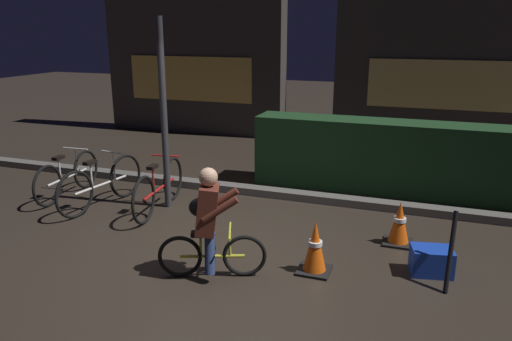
{
  "coord_description": "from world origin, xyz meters",
  "views": [
    {
      "loc": [
        2.23,
        -5.04,
        2.64
      ],
      "look_at": [
        0.2,
        0.6,
        0.9
      ],
      "focal_mm": 34.6,
      "sensor_mm": 36.0,
      "label": 1
    }
  ],
  "objects_px": {
    "street_post": "(164,116)",
    "blue_crate": "(431,261)",
    "parked_bike_left_mid": "(101,184)",
    "cyclist": "(209,222)",
    "parked_bike_center_left": "(159,188)",
    "traffic_cone_near": "(315,248)",
    "parked_bike_leftmost": "(68,176)",
    "closed_umbrella": "(451,251)",
    "traffic_cone_far": "(399,223)"
  },
  "relations": [
    {
      "from": "street_post",
      "to": "parked_bike_left_mid",
      "type": "xyz_separation_m",
      "value": [
        -0.95,
        -0.33,
        -1.04
      ]
    },
    {
      "from": "parked_bike_center_left",
      "to": "parked_bike_left_mid",
      "type": "bearing_deg",
      "value": 92.4
    },
    {
      "from": "cyclist",
      "to": "blue_crate",
      "type": "bearing_deg",
      "value": -0.42
    },
    {
      "from": "parked_bike_center_left",
      "to": "cyclist",
      "type": "distance_m",
      "value": 2.23
    },
    {
      "from": "blue_crate",
      "to": "cyclist",
      "type": "height_order",
      "value": "cyclist"
    },
    {
      "from": "traffic_cone_near",
      "to": "traffic_cone_far",
      "type": "height_order",
      "value": "traffic_cone_near"
    },
    {
      "from": "parked_bike_leftmost",
      "to": "parked_bike_center_left",
      "type": "bearing_deg",
      "value": -95.88
    },
    {
      "from": "parked_bike_center_left",
      "to": "traffic_cone_far",
      "type": "height_order",
      "value": "parked_bike_center_left"
    },
    {
      "from": "parked_bike_center_left",
      "to": "closed_umbrella",
      "type": "relative_size",
      "value": 2.01
    },
    {
      "from": "street_post",
      "to": "blue_crate",
      "type": "bearing_deg",
      "value": -13.24
    },
    {
      "from": "closed_umbrella",
      "to": "parked_bike_left_mid",
      "type": "bearing_deg",
      "value": 86.63
    },
    {
      "from": "blue_crate",
      "to": "traffic_cone_near",
      "type": "bearing_deg",
      "value": -162.01
    },
    {
      "from": "parked_bike_leftmost",
      "to": "blue_crate",
      "type": "height_order",
      "value": "parked_bike_leftmost"
    },
    {
      "from": "cyclist",
      "to": "parked_bike_leftmost",
      "type": "bearing_deg",
      "value": 132.1
    },
    {
      "from": "parked_bike_leftmost",
      "to": "blue_crate",
      "type": "bearing_deg",
      "value": -101.37
    },
    {
      "from": "blue_crate",
      "to": "closed_umbrella",
      "type": "bearing_deg",
      "value": -55.77
    },
    {
      "from": "parked_bike_leftmost",
      "to": "traffic_cone_far",
      "type": "distance_m",
      "value": 5.18
    },
    {
      "from": "parked_bike_leftmost",
      "to": "cyclist",
      "type": "relative_size",
      "value": 1.3
    },
    {
      "from": "street_post",
      "to": "cyclist",
      "type": "xyz_separation_m",
      "value": [
        1.53,
        -1.77,
        -0.77
      ]
    },
    {
      "from": "street_post",
      "to": "blue_crate",
      "type": "distance_m",
      "value": 4.12
    },
    {
      "from": "blue_crate",
      "to": "closed_umbrella",
      "type": "xyz_separation_m",
      "value": [
        0.17,
        -0.25,
        0.26
      ]
    },
    {
      "from": "traffic_cone_far",
      "to": "parked_bike_leftmost",
      "type": "bearing_deg",
      "value": 179.09
    },
    {
      "from": "parked_bike_center_left",
      "to": "blue_crate",
      "type": "distance_m",
      "value": 3.92
    },
    {
      "from": "parked_bike_leftmost",
      "to": "closed_umbrella",
      "type": "xyz_separation_m",
      "value": [
        5.75,
        -1.03,
        0.07
      ]
    },
    {
      "from": "parked_bike_leftmost",
      "to": "cyclist",
      "type": "height_order",
      "value": "cyclist"
    },
    {
      "from": "blue_crate",
      "to": "cyclist",
      "type": "bearing_deg",
      "value": -159.17
    },
    {
      "from": "traffic_cone_far",
      "to": "closed_umbrella",
      "type": "relative_size",
      "value": 0.67
    },
    {
      "from": "parked_bike_center_left",
      "to": "closed_umbrella",
      "type": "distance_m",
      "value": 4.13
    },
    {
      "from": "traffic_cone_near",
      "to": "cyclist",
      "type": "bearing_deg",
      "value": -156.01
    },
    {
      "from": "parked_bike_leftmost",
      "to": "blue_crate",
      "type": "relative_size",
      "value": 3.69
    },
    {
      "from": "street_post",
      "to": "parked_bike_left_mid",
      "type": "bearing_deg",
      "value": -160.53
    },
    {
      "from": "parked_bike_left_mid",
      "to": "closed_umbrella",
      "type": "bearing_deg",
      "value": -91.13
    },
    {
      "from": "parked_bike_left_mid",
      "to": "street_post",
      "type": "bearing_deg",
      "value": -62.28
    },
    {
      "from": "traffic_cone_near",
      "to": "blue_crate",
      "type": "distance_m",
      "value": 1.3
    },
    {
      "from": "blue_crate",
      "to": "parked_bike_leftmost",
      "type": "bearing_deg",
      "value": 172.08
    },
    {
      "from": "blue_crate",
      "to": "closed_umbrella",
      "type": "distance_m",
      "value": 0.4
    },
    {
      "from": "street_post",
      "to": "parked_bike_leftmost",
      "type": "distance_m",
      "value": 2.05
    },
    {
      "from": "traffic_cone_near",
      "to": "parked_bike_center_left",
      "type": "bearing_deg",
      "value": 157.17
    },
    {
      "from": "parked_bike_leftmost",
      "to": "traffic_cone_near",
      "type": "xyz_separation_m",
      "value": [
        4.35,
        -1.18,
        -0.05
      ]
    },
    {
      "from": "parked_bike_leftmost",
      "to": "parked_bike_center_left",
      "type": "xyz_separation_m",
      "value": [
        1.73,
        -0.07,
        0.02
      ]
    },
    {
      "from": "blue_crate",
      "to": "cyclist",
      "type": "relative_size",
      "value": 0.35
    },
    {
      "from": "parked_bike_center_left",
      "to": "blue_crate",
      "type": "height_order",
      "value": "parked_bike_center_left"
    },
    {
      "from": "parked_bike_leftmost",
      "to": "street_post",
      "type": "bearing_deg",
      "value": -89.41
    },
    {
      "from": "traffic_cone_near",
      "to": "cyclist",
      "type": "height_order",
      "value": "cyclist"
    },
    {
      "from": "parked_bike_center_left",
      "to": "traffic_cone_near",
      "type": "height_order",
      "value": "parked_bike_center_left"
    },
    {
      "from": "parked_bike_left_mid",
      "to": "parked_bike_center_left",
      "type": "xyz_separation_m",
      "value": [
        0.92,
        0.14,
        -0.0
      ]
    },
    {
      "from": "street_post",
      "to": "blue_crate",
      "type": "relative_size",
      "value": 6.36
    },
    {
      "from": "parked_bike_leftmost",
      "to": "traffic_cone_near",
      "type": "distance_m",
      "value": 4.5
    },
    {
      "from": "parked_bike_left_mid",
      "to": "cyclist",
      "type": "height_order",
      "value": "cyclist"
    },
    {
      "from": "parked_bike_center_left",
      "to": "blue_crate",
      "type": "relative_size",
      "value": 3.89
    }
  ]
}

